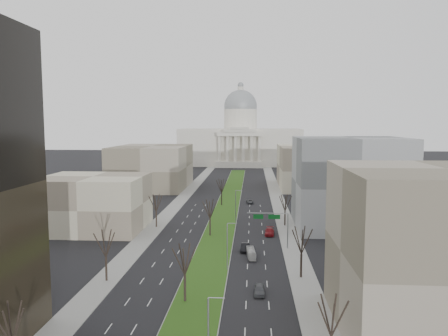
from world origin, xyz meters
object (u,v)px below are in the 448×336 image
at_px(car_red, 270,232).
at_px(car_grey_near, 260,290).
at_px(car_black, 245,247).
at_px(box_van, 251,253).
at_px(car_grey_far, 250,202).

bearing_deg(car_red, car_grey_near, -91.16).
xyz_separation_m(car_black, box_van, (1.34, -4.66, 0.10)).
height_order(car_grey_near, car_red, car_red).
bearing_deg(car_red, car_black, -109.16).
bearing_deg(box_van, car_black, 100.96).
xyz_separation_m(car_grey_far, box_van, (0.69, -61.30, 0.27)).
bearing_deg(car_grey_far, car_black, -97.20).
relative_size(car_grey_near, car_red, 0.80).
height_order(car_red, box_van, box_van).
bearing_deg(car_black, box_van, -69.89).
bearing_deg(car_red, car_grey_far, 100.42).
relative_size(car_black, box_van, 0.75).
bearing_deg(box_van, car_red, 71.32).
height_order(car_black, car_grey_far, car_black).
height_order(car_black, box_van, box_van).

